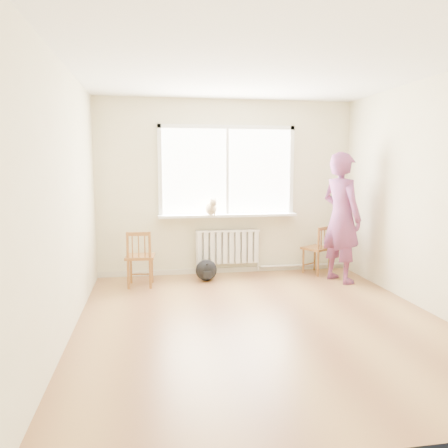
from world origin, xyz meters
name	(u,v)px	position (x,y,z in m)	size (l,w,h in m)	color
floor	(262,321)	(0.00, 0.00, 0.00)	(4.50, 4.50, 0.00)	#A27542
ceiling	(265,66)	(0.00, 0.00, 2.70)	(4.50, 4.50, 0.00)	white
back_wall	(227,188)	(0.00, 2.25, 1.35)	(4.00, 0.01, 2.70)	beige
window	(227,168)	(0.00, 2.22, 1.66)	(2.12, 0.05, 1.42)	white
windowsill	(228,215)	(0.00, 2.14, 0.93)	(2.15, 0.22, 0.04)	white
radiator	(228,246)	(0.00, 2.16, 0.44)	(1.00, 0.12, 0.55)	white
heating_pipe	(303,265)	(1.25, 2.19, 0.08)	(0.04, 0.04, 1.40)	silver
baseboard	(227,270)	(0.00, 2.23, 0.04)	(4.00, 0.03, 0.08)	beige
chair_left	(140,259)	(-1.35, 1.62, 0.40)	(0.42, 0.41, 0.80)	brown
chair_right	(319,250)	(1.41, 1.91, 0.39)	(0.51, 0.50, 0.76)	brown
person	(341,218)	(1.55, 1.45, 0.94)	(0.69, 0.45, 1.89)	#AF3A3D
cat	(211,208)	(-0.27, 2.05, 1.06)	(0.21, 0.40, 0.27)	#CDB08C
backpack	(206,270)	(-0.39, 1.80, 0.16)	(0.32, 0.24, 0.32)	black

